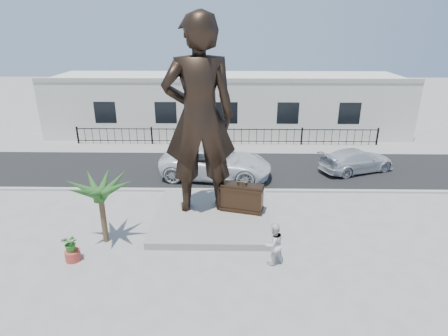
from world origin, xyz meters
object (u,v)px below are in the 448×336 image
Objects in this scene: statue at (199,118)px; suitcase at (242,198)px; tourist at (274,244)px; car_white at (216,163)px.

suitcase is (1.88, -0.30, -3.62)m from statue.
suitcase is at bearing -102.30° from tourist.
tourist is at bearing 118.24° from statue.
suitcase is 1.14× the size of tourist.
tourist is at bearing -156.49° from car_white.
tourist is (1.06, -3.60, -0.14)m from suitcase.
suitcase is at bearing 162.16° from statue.
tourist is 0.26× the size of car_white.
tourist is (2.93, -3.90, -3.76)m from statue.
suitcase is 4.95m from car_white.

